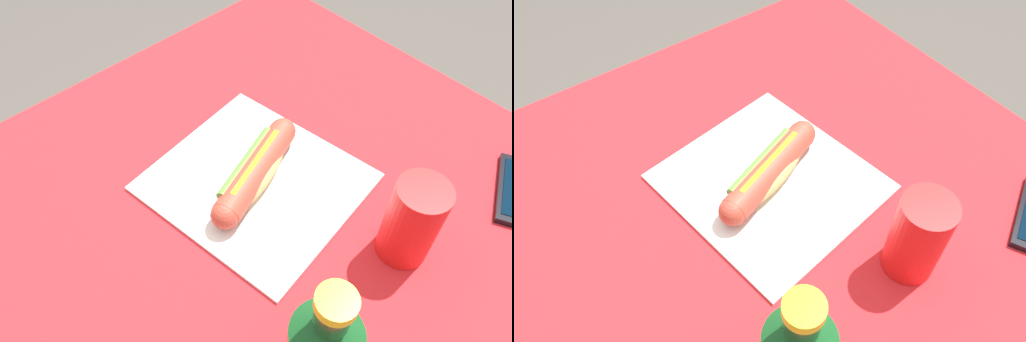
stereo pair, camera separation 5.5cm
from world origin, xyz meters
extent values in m
cylinder|color=brown|center=(0.38, -0.33, 0.36)|extent=(0.07, 0.07, 0.72)
cylinder|color=brown|center=(-0.38, 0.33, 0.36)|extent=(0.07, 0.07, 0.72)
cylinder|color=brown|center=(0.38, 0.33, 0.36)|extent=(0.07, 0.07, 0.72)
cube|color=brown|center=(0.00, 0.00, 0.73)|extent=(0.92, 0.83, 0.03)
cube|color=red|center=(0.00, 0.00, 0.75)|extent=(0.98, 0.89, 0.00)
cube|color=silver|center=(0.05, 0.04, 0.75)|extent=(0.32, 0.33, 0.01)
ellipsoid|color=tan|center=(0.05, 0.04, 0.78)|extent=(0.18, 0.11, 0.04)
cylinder|color=#A83D2D|center=(0.05, 0.04, 0.78)|extent=(0.19, 0.10, 0.04)
sphere|color=#A83D2D|center=(0.14, 0.07, 0.78)|extent=(0.04, 0.04, 0.04)
sphere|color=#A83D2D|center=(-0.04, 0.01, 0.78)|extent=(0.04, 0.04, 0.04)
cube|color=yellow|center=(0.05, 0.04, 0.80)|extent=(0.13, 0.05, 0.00)
cylinder|color=#568433|center=(0.05, 0.06, 0.79)|extent=(0.15, 0.07, 0.02)
cone|color=#14471E|center=(-0.11, -0.23, 0.95)|extent=(0.07, 0.07, 0.03)
cylinder|color=#14471E|center=(-0.11, -0.23, 0.98)|extent=(0.03, 0.03, 0.03)
cylinder|color=yellow|center=(-0.11, -0.23, 1.00)|extent=(0.04, 0.04, 0.01)
cylinder|color=red|center=(0.12, -0.18, 0.82)|extent=(0.07, 0.07, 0.14)
camera|label=1|loc=(-0.27, -0.30, 1.36)|focal=34.51mm
camera|label=2|loc=(-0.23, -0.34, 1.36)|focal=34.51mm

